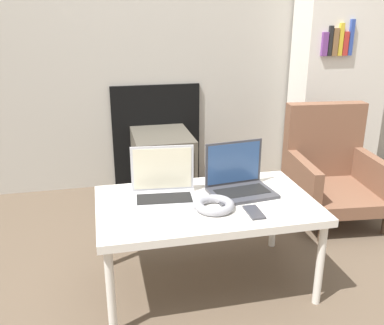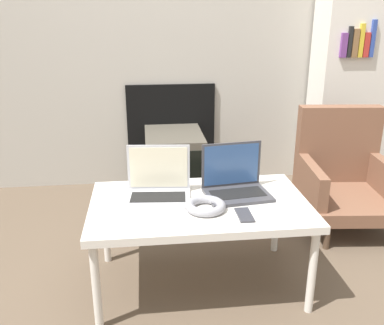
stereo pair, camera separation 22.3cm
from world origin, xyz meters
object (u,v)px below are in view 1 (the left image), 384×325
Objects in this scene: laptop_right at (239,181)px; tv at (163,165)px; phone at (254,212)px; armchair at (330,167)px; headphones at (214,205)px; laptop_left at (164,187)px.

tv is (-0.22, 1.02, -0.26)m from laptop_right.
phone is (-0.01, -0.25, -0.05)m from laptop_right.
armchair is (0.81, 0.75, -0.13)m from phone.
phone is (0.16, -0.08, -0.02)m from headphones.
tv is (0.15, 1.02, -0.26)m from laptop_left.
headphones reaches higher than phone.
laptop_right reaches higher than phone.
laptop_right is 2.42× the size of phone.
tv is 0.73× the size of armchair.
laptop_left is 0.37m from laptop_right.
tv is at bearing 99.46° from phone.
headphones is (-0.17, -0.17, -0.04)m from laptop_right.
tv is 1.15m from armchair.
headphones is 0.25× the size of armchair.
laptop_right is at bearing -142.15° from armchair.
phone is 0.19× the size of armchair.
headphones reaches higher than tv.
phone is at bearing -99.32° from laptop_right.
headphones is 1.35× the size of phone.
laptop_left is 1.06m from tv.
laptop_left is 0.27m from headphones.
laptop_left is 0.45× the size of armchair.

